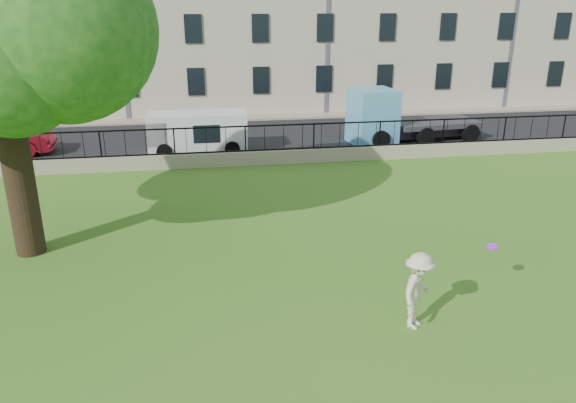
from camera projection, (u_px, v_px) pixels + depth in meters
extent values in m
plane|color=#3D771C|center=(293.00, 303.00, 13.29)|extent=(120.00, 120.00, 0.00)
cube|color=gray|center=(246.00, 158.00, 24.33)|extent=(50.00, 0.40, 0.60)
cube|color=black|center=(246.00, 151.00, 24.21)|extent=(50.00, 0.05, 0.06)
cube|color=black|center=(245.00, 126.00, 23.85)|extent=(50.00, 0.05, 0.06)
cube|color=black|center=(238.00, 140.00, 28.79)|extent=(60.00, 9.00, 0.01)
cube|color=gray|center=(231.00, 118.00, 33.60)|extent=(60.00, 1.40, 0.12)
cube|color=#BAAD94|center=(222.00, 4.00, 36.70)|extent=(56.00, 10.00, 13.00)
cylinder|color=black|center=(20.00, 179.00, 15.27)|extent=(0.79, 0.79, 4.35)
sphere|color=#1B5115|center=(63.00, 29.00, 13.46)|extent=(4.54, 4.54, 4.54)
imported|color=beige|center=(418.00, 291.00, 12.08)|extent=(1.24, 1.28, 1.76)
cylinder|color=#9C29E9|center=(492.00, 247.00, 13.20)|extent=(0.35, 0.36, 0.12)
cube|color=silver|center=(198.00, 133.00, 26.03)|extent=(4.50, 1.78, 1.89)
cube|color=#61B0E3|center=(413.00, 114.00, 28.13)|extent=(6.64, 3.00, 2.69)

